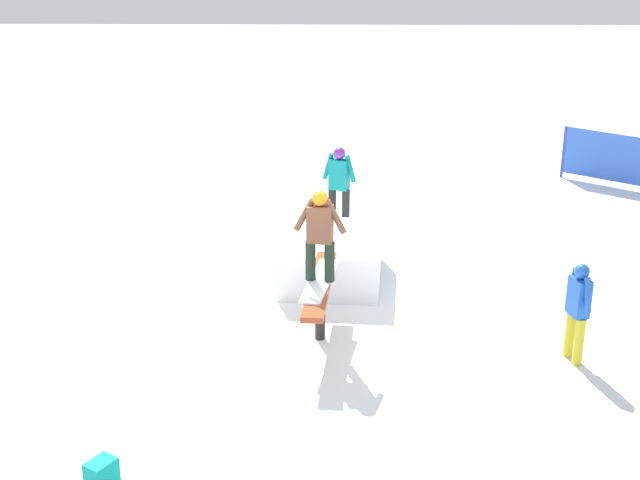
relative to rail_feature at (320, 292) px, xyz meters
name	(u,v)px	position (x,y,z in m)	size (l,w,h in m)	color
ground_plane	(320,338)	(0.00, 0.00, -0.70)	(60.00, 60.00, 0.00)	white
rail_feature	(320,292)	(0.00, 0.00, 0.00)	(2.15, 0.45, 0.84)	black
snow_kicker_ramp	(332,258)	(-1.96, 0.16, -0.34)	(1.80, 1.50, 0.71)	white
main_rider_on_rail	(320,239)	(0.00, 0.00, 0.76)	(1.47, 0.70, 1.28)	white
bystander_blue	(578,307)	(0.54, 3.28, 0.06)	(0.56, 0.26, 1.35)	gold
bystander_teal	(339,182)	(-4.37, 0.27, 0.13)	(0.32, 0.63, 1.47)	#242524
backpack_on_snow	(102,475)	(3.31, -2.16, -0.53)	(0.30, 0.22, 0.34)	#0F9C94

